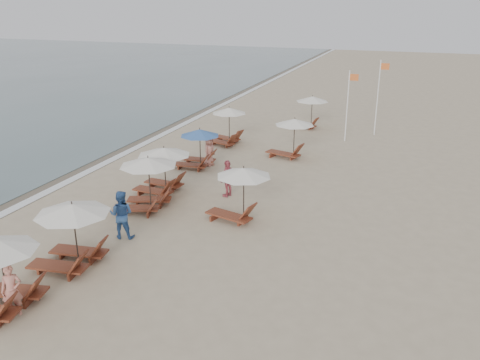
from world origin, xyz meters
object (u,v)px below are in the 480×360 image
(lounger_station_3, at_px, (161,168))
(flag_pole_near, at_px, (348,103))
(lounger_station_1, at_px, (70,234))
(beachgoer_mid_a, at_px, (121,214))
(inland_station_0, at_px, (237,189))
(beachgoer_far_b, at_px, (209,151))
(lounger_station_2, at_px, (145,182))
(lounger_station_5, at_px, (226,126))
(lounger_station_4, at_px, (196,148))
(beachgoer_far_a, at_px, (228,178))
(beachgoer_near, at_px, (12,290))
(inland_station_2, at_px, (309,108))
(inland_station_1, at_px, (290,134))

(lounger_station_3, height_order, flag_pole_near, flag_pole_near)
(lounger_station_1, distance_m, beachgoer_mid_a, 2.53)
(inland_station_0, height_order, beachgoer_far_b, inland_station_0)
(lounger_station_2, height_order, beachgoer_mid_a, lounger_station_2)
(lounger_station_5, bearing_deg, lounger_station_4, -87.95)
(lounger_station_3, xyz_separation_m, beachgoer_mid_a, (0.88, -4.70, -0.24))
(lounger_station_5, height_order, beachgoer_far_b, lounger_station_5)
(inland_station_0, xyz_separation_m, beachgoer_far_a, (-1.33, 2.35, -0.51))
(lounger_station_4, height_order, beachgoer_near, lounger_station_4)
(inland_station_0, xyz_separation_m, inland_station_2, (-0.77, 16.33, 0.08))
(lounger_station_3, xyz_separation_m, lounger_station_5, (-0.24, 8.76, -0.01))
(lounger_station_3, bearing_deg, beachgoer_far_b, 83.90)
(lounger_station_2, distance_m, lounger_station_3, 2.09)
(lounger_station_2, relative_size, beachgoer_mid_a, 1.42)
(lounger_station_5, distance_m, beachgoer_far_b, 4.37)
(inland_station_1, height_order, beachgoer_far_b, inland_station_1)
(lounger_station_4, height_order, flag_pole_near, flag_pole_near)
(beachgoer_far_a, bearing_deg, inland_station_1, -173.17)
(inland_station_0, relative_size, beachgoer_far_a, 1.57)
(lounger_station_4, distance_m, lounger_station_5, 4.75)
(lounger_station_2, height_order, lounger_station_3, lounger_station_2)
(beachgoer_far_b, bearing_deg, lounger_station_2, -173.65)
(lounger_station_4, bearing_deg, flag_pole_near, 50.04)
(lounger_station_4, height_order, inland_station_1, inland_station_1)
(inland_station_1, bearing_deg, beachgoer_far_a, -98.99)
(lounger_station_1, distance_m, inland_station_0, 6.70)
(lounger_station_5, height_order, inland_station_1, lounger_station_5)
(lounger_station_4, relative_size, lounger_station_5, 1.00)
(lounger_station_1, relative_size, beachgoer_far_b, 1.67)
(lounger_station_3, relative_size, beachgoer_far_a, 1.53)
(lounger_station_3, bearing_deg, beachgoer_far_a, 11.18)
(beachgoer_far_b, relative_size, flag_pole_near, 0.37)
(inland_station_0, bearing_deg, lounger_station_4, 127.92)
(lounger_station_1, bearing_deg, beachgoer_far_b, 90.24)
(inland_station_2, bearing_deg, beachgoer_far_b, -107.37)
(lounger_station_4, bearing_deg, beachgoer_mid_a, -83.79)
(lounger_station_2, xyz_separation_m, inland_station_1, (3.78, 9.46, 0.10))
(beachgoer_mid_a, bearing_deg, flag_pole_near, -122.60)
(inland_station_2, height_order, beachgoer_mid_a, inland_station_2)
(lounger_station_4, bearing_deg, lounger_station_1, -86.94)
(lounger_station_1, relative_size, beachgoer_far_a, 1.58)
(beachgoer_mid_a, bearing_deg, beachgoer_near, 74.56)
(inland_station_0, height_order, inland_station_1, same)
(lounger_station_1, relative_size, inland_station_2, 1.06)
(lounger_station_1, bearing_deg, lounger_station_4, 93.06)
(beachgoer_near, bearing_deg, inland_station_0, 28.12)
(beachgoer_mid_a, distance_m, beachgoer_far_b, 9.17)
(inland_station_1, bearing_deg, beachgoer_mid_a, -105.17)
(lounger_station_1, height_order, inland_station_2, lounger_station_1)
(lounger_station_3, xyz_separation_m, inland_station_0, (4.42, -1.74, 0.20))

